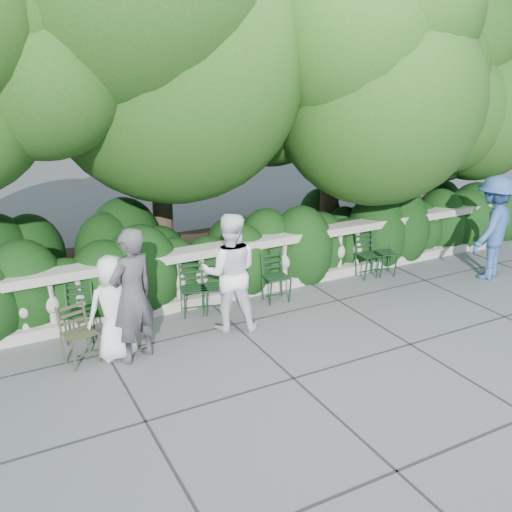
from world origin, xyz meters
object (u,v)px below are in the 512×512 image
chair_weathered (88,367)px  person_woman_grey (132,296)px  chair_c (215,316)px  chair_e (385,277)px  chair_f (372,279)px  person_businessman (114,308)px  chair_d (279,304)px  person_older_blue (492,228)px  chair_b (196,318)px  person_casual_man (230,272)px  chair_a (81,344)px

chair_weathered → person_woman_grey: person_woman_grey is taller
chair_c → chair_e: same height
chair_c → chair_f: 3.30m
chair_f → person_businessman: (-5.03, -0.65, 0.75)m
chair_e → chair_f: (-0.28, 0.04, 0.00)m
chair_d → person_businessman: size_ratio=0.56×
chair_d → chair_weathered: size_ratio=1.00×
chair_weathered → person_businessman: size_ratio=0.56×
chair_e → chair_f: 0.28m
person_businessman → chair_c: bearing=-168.2°
chair_f → person_older_blue: size_ratio=0.43×
chair_e → person_businessman: bearing=-156.4°
chair_f → person_woman_grey: size_ratio=0.44×
chair_c → chair_f: same height
chair_b → chair_weathered: 2.03m
person_older_blue → person_casual_man: bearing=-23.9°
chair_d → person_older_blue: (4.13, -0.73, 0.98)m
person_woman_grey → person_older_blue: 6.81m
chair_c → chair_e: (3.58, 0.04, 0.00)m
chair_b → chair_c: (0.29, -0.08, 0.00)m
person_woman_grey → person_casual_man: bearing=166.0°
chair_c → chair_d: bearing=16.3°
chair_f → person_casual_man: person_casual_man is taller
chair_weathered → person_businessman: person_businessman is taller
chair_f → chair_a: bearing=-175.3°
person_businessman → person_woman_grey: person_woman_grey is taller
chair_d → chair_weathered: 3.40m
chair_f → chair_weathered: size_ratio=1.00×
person_businessman → person_woman_grey: size_ratio=0.79×
person_businessman → person_casual_man: 1.80m
chair_b → person_businessman: person_businessman is taller
chair_f → chair_weathered: (-5.48, -0.75, 0.00)m
chair_e → person_older_blue: bearing=-9.7°
chair_e → chair_f: size_ratio=1.00×
chair_d → person_woman_grey: (-2.68, -0.66, 0.95)m
chair_d → person_casual_man: 1.50m
person_older_blue → person_businessman: bearing=-22.4°
chair_f → chair_d: bearing=-171.3°
chair_b → person_older_blue: 5.74m
chair_f → person_older_blue: person_older_blue is taller
chair_weathered → chair_d: bearing=-5.0°
person_woman_grey → chair_weathered: bearing=-30.2°
chair_c → chair_d: (1.17, -0.09, 0.00)m
person_woman_grey → chair_a: bearing=-75.0°
chair_b → chair_c: 0.30m
person_casual_man → chair_b: bearing=-35.8°
chair_f → chair_b: bearing=-175.9°
chair_a → chair_e: same height
chair_c → chair_e: 3.58m
chair_a → chair_b: 1.83m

